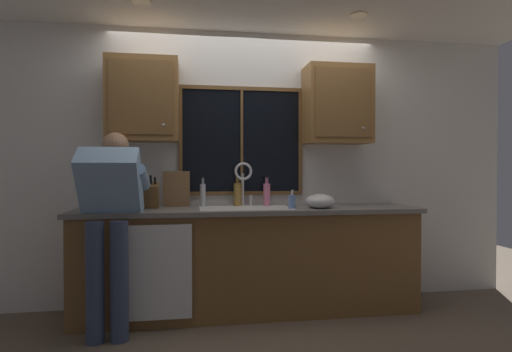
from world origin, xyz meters
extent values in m
cube|color=silver|center=(0.00, 0.06, 1.27)|extent=(5.33, 0.12, 2.55)
cylinder|color=#FFEAB2|center=(-0.88, -0.60, 2.54)|extent=(0.14, 0.14, 0.01)
cylinder|color=#FFEAB2|center=(0.88, -0.60, 2.54)|extent=(0.14, 0.14, 0.01)
cube|color=black|center=(-0.03, -0.01, 1.52)|extent=(1.10, 0.02, 0.95)
cube|color=brown|center=(-0.03, -0.02, 2.02)|extent=(1.17, 0.02, 0.04)
cube|color=brown|center=(-0.03, -0.02, 1.03)|extent=(1.17, 0.02, 0.04)
cube|color=brown|center=(-0.60, -0.02, 1.52)|extent=(0.03, 0.02, 0.95)
cube|color=brown|center=(0.53, -0.02, 1.52)|extent=(0.03, 0.02, 0.95)
cube|color=brown|center=(-0.03, -0.02, 1.52)|extent=(0.02, 0.02, 0.95)
cube|color=brown|center=(0.00, -0.29, 0.44)|extent=(2.93, 0.58, 0.88)
cube|color=slate|center=(0.00, -0.31, 0.90)|extent=(2.99, 0.62, 0.04)
cube|color=white|center=(-0.80, -0.61, 0.46)|extent=(0.60, 0.02, 0.74)
cube|color=olive|center=(-0.92, -0.17, 1.86)|extent=(0.61, 0.33, 0.72)
cube|color=brown|center=(-0.92, -0.34, 1.86)|extent=(0.53, 0.01, 0.62)
sphere|color=#B2B2B7|center=(-0.74, -0.34, 1.63)|extent=(0.02, 0.02, 0.02)
cube|color=olive|center=(0.85, -0.17, 1.86)|extent=(0.61, 0.33, 0.72)
cube|color=brown|center=(0.85, -0.34, 1.86)|extent=(0.53, 0.01, 0.62)
sphere|color=#B2B2B7|center=(1.03, -0.34, 1.63)|extent=(0.02, 0.02, 0.02)
cube|color=silver|center=(-0.03, -0.30, 0.91)|extent=(0.80, 0.46, 0.02)
cube|color=beige|center=(-0.23, -0.30, 0.81)|extent=(0.36, 0.42, 0.20)
cube|color=beige|center=(0.17, -0.30, 0.81)|extent=(0.36, 0.42, 0.20)
cube|color=silver|center=(-0.03, -0.30, 0.81)|extent=(0.04, 0.42, 0.20)
cylinder|color=silver|center=(-0.03, -0.08, 1.07)|extent=(0.03, 0.03, 0.30)
torus|color=silver|center=(-0.03, -0.14, 1.24)|extent=(0.16, 0.02, 0.16)
cylinder|color=silver|center=(0.05, -0.08, 0.97)|extent=(0.03, 0.03, 0.09)
cylinder|color=#384260|center=(-1.20, -0.76, 0.44)|extent=(0.13, 0.13, 0.88)
cylinder|color=#384260|center=(-1.03, -0.76, 0.44)|extent=(0.13, 0.13, 0.88)
cube|color=#8CB2DB|center=(-1.11, -0.60, 1.12)|extent=(0.44, 0.50, 0.61)
sphere|color=#A57A5B|center=(-1.11, -0.38, 1.45)|extent=(0.21, 0.21, 0.21)
cylinder|color=#8CB2DB|center=(-1.33, -0.42, 1.17)|extent=(0.09, 0.52, 0.26)
cylinder|color=#8CB2DB|center=(-0.89, -0.42, 1.17)|extent=(0.09, 0.52, 0.26)
cube|color=brown|center=(-0.85, -0.22, 1.02)|extent=(0.12, 0.18, 0.25)
cylinder|color=black|center=(-0.88, -0.27, 1.18)|extent=(0.02, 0.05, 0.09)
cylinder|color=black|center=(-0.85, -0.27, 1.17)|extent=(0.02, 0.04, 0.08)
cylinder|color=black|center=(-0.81, -0.27, 1.16)|extent=(0.02, 0.04, 0.06)
cube|color=#997047|center=(-0.64, -0.08, 1.08)|extent=(0.24, 0.09, 0.32)
ellipsoid|color=silver|center=(0.60, -0.42, 0.98)|extent=(0.26, 0.26, 0.13)
cylinder|color=#668CCC|center=(0.35, -0.43, 0.98)|extent=(0.06, 0.06, 0.12)
cylinder|color=silver|center=(0.35, -0.43, 1.05)|extent=(0.02, 0.02, 0.04)
cylinder|color=silver|center=(0.35, -0.45, 1.08)|extent=(0.01, 0.04, 0.01)
cylinder|color=pink|center=(0.19, -0.12, 1.02)|extent=(0.06, 0.06, 0.21)
cylinder|color=#AD5B7A|center=(0.19, -0.12, 1.15)|extent=(0.03, 0.03, 0.05)
cylinder|color=black|center=(0.19, -0.12, 1.18)|extent=(0.03, 0.03, 0.01)
cylinder|color=olive|center=(-0.08, -0.09, 1.02)|extent=(0.07, 0.07, 0.21)
cylinder|color=brown|center=(-0.08, -0.09, 1.16)|extent=(0.03, 0.03, 0.05)
cylinder|color=black|center=(-0.08, -0.09, 1.19)|extent=(0.04, 0.04, 0.01)
cylinder|color=#B7B7BC|center=(-0.40, -0.11, 1.02)|extent=(0.05, 0.05, 0.21)
cylinder|color=#929296|center=(-0.40, -0.11, 1.15)|extent=(0.02, 0.02, 0.05)
cylinder|color=black|center=(-0.40, -0.11, 1.18)|extent=(0.03, 0.03, 0.01)
camera|label=1|loc=(-0.51, -3.89, 1.26)|focal=29.10mm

